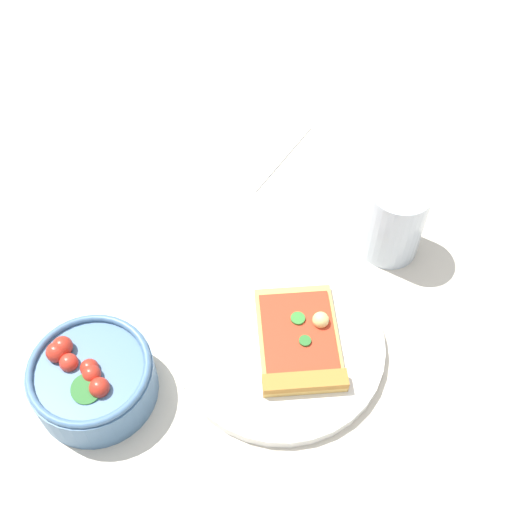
# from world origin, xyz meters

# --- Properties ---
(ground_plane) EXTENTS (2.40, 2.40, 0.00)m
(ground_plane) POSITION_xyz_m (0.00, 0.00, 0.00)
(ground_plane) COLOR beige
(ground_plane) RESTS_ON ground
(plate) EXTENTS (0.24, 0.24, 0.01)m
(plate) POSITION_xyz_m (0.03, -0.04, 0.01)
(plate) COLOR white
(plate) RESTS_ON ground_plane
(pizza_slice_main) EXTENTS (0.17, 0.15, 0.03)m
(pizza_slice_main) POSITION_xyz_m (0.05, -0.02, 0.02)
(pizza_slice_main) COLOR #E5B256
(pizza_slice_main) RESTS_ON plate
(salad_bowl) EXTENTS (0.14, 0.14, 0.07)m
(salad_bowl) POSITION_xyz_m (-0.05, -0.23, 0.03)
(salad_bowl) COLOR #4C7299
(salad_bowl) RESTS_ON ground_plane
(soda_glass) EXTENTS (0.08, 0.08, 0.11)m
(soda_glass) POSITION_xyz_m (0.00, 0.17, 0.05)
(soda_glass) COLOR silver
(soda_glass) RESTS_ON ground_plane
(paper_napkin) EXTENTS (0.20, 0.20, 0.00)m
(paper_napkin) POSITION_xyz_m (-0.28, 0.14, 0.00)
(paper_napkin) COLOR white
(paper_napkin) RESTS_ON ground_plane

